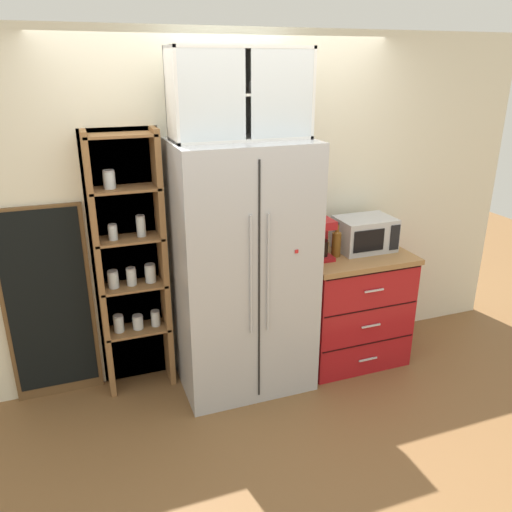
{
  "coord_description": "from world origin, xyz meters",
  "views": [
    {
      "loc": [
        -1.09,
        -3.21,
        2.32
      ],
      "look_at": [
        0.1,
        0.02,
        1.01
      ],
      "focal_mm": 35.84,
      "sensor_mm": 36.0,
      "label": 1
    }
  ],
  "objects_px": {
    "microwave": "(365,234)",
    "bottle_amber": "(336,242)",
    "refrigerator": "(243,270)",
    "mug_sage": "(355,248)",
    "chalkboard_menu": "(49,305)",
    "coffee_maker": "(319,238)"
  },
  "relations": [
    {
      "from": "refrigerator",
      "to": "microwave",
      "type": "distance_m",
      "value": 1.05
    },
    {
      "from": "microwave",
      "to": "refrigerator",
      "type": "bearing_deg",
      "value": -176.11
    },
    {
      "from": "coffee_maker",
      "to": "chalkboard_menu",
      "type": "relative_size",
      "value": 0.22
    },
    {
      "from": "bottle_amber",
      "to": "microwave",
      "type": "bearing_deg",
      "value": 12.27
    },
    {
      "from": "chalkboard_menu",
      "to": "coffee_maker",
      "type": "bearing_deg",
      "value": -8.08
    },
    {
      "from": "microwave",
      "to": "coffee_maker",
      "type": "xyz_separation_m",
      "value": [
        -0.42,
        -0.04,
        0.03
      ]
    },
    {
      "from": "microwave",
      "to": "bottle_amber",
      "type": "bearing_deg",
      "value": -167.73
    },
    {
      "from": "bottle_amber",
      "to": "mug_sage",
      "type": "bearing_deg",
      "value": 0.1
    },
    {
      "from": "microwave",
      "to": "mug_sage",
      "type": "height_order",
      "value": "microwave"
    },
    {
      "from": "microwave",
      "to": "coffee_maker",
      "type": "height_order",
      "value": "coffee_maker"
    },
    {
      "from": "bottle_amber",
      "to": "refrigerator",
      "type": "bearing_deg",
      "value": -179.3
    },
    {
      "from": "refrigerator",
      "to": "coffee_maker",
      "type": "distance_m",
      "value": 0.64
    },
    {
      "from": "microwave",
      "to": "chalkboard_menu",
      "type": "bearing_deg",
      "value": 174.35
    },
    {
      "from": "microwave",
      "to": "bottle_amber",
      "type": "xyz_separation_m",
      "value": [
        -0.28,
        -0.06,
        -0.01
      ]
    },
    {
      "from": "refrigerator",
      "to": "mug_sage",
      "type": "height_order",
      "value": "refrigerator"
    },
    {
      "from": "mug_sage",
      "to": "bottle_amber",
      "type": "xyz_separation_m",
      "value": [
        -0.17,
        -0.0,
        0.07
      ]
    },
    {
      "from": "bottle_amber",
      "to": "chalkboard_menu",
      "type": "bearing_deg",
      "value": 171.94
    },
    {
      "from": "coffee_maker",
      "to": "refrigerator",
      "type": "bearing_deg",
      "value": -177.33
    },
    {
      "from": "chalkboard_menu",
      "to": "bottle_amber",
      "type": "bearing_deg",
      "value": -8.06
    },
    {
      "from": "mug_sage",
      "to": "bottle_amber",
      "type": "bearing_deg",
      "value": -179.9
    },
    {
      "from": "microwave",
      "to": "mug_sage",
      "type": "distance_m",
      "value": 0.15
    },
    {
      "from": "coffee_maker",
      "to": "chalkboard_menu",
      "type": "height_order",
      "value": "chalkboard_menu"
    }
  ]
}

